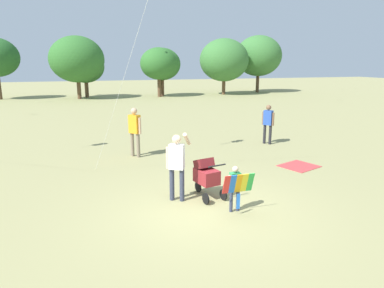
{
  "coord_description": "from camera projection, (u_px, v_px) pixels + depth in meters",
  "views": [
    {
      "loc": [
        -2.6,
        -7.1,
        3.37
      ],
      "look_at": [
        0.06,
        1.26,
        1.3
      ],
      "focal_mm": 32.53,
      "sensor_mm": 36.0,
      "label": 1
    }
  ],
  "objects": [
    {
      "name": "child_with_butterfly_kite",
      "position": [
        236.0,
        185.0,
        7.89
      ],
      "size": [
        0.72,
        0.34,
        1.09
      ],
      "color": "#33384C",
      "rests_on": "ground"
    },
    {
      "name": "person_red_shirt",
      "position": [
        268.0,
        121.0,
        14.48
      ],
      "size": [
        0.39,
        0.45,
        1.65
      ],
      "color": "#232328",
      "rests_on": "ground"
    },
    {
      "name": "stroller",
      "position": [
        206.0,
        174.0,
        8.79
      ],
      "size": [
        0.67,
        1.12,
        1.03
      ],
      "color": "black",
      "rests_on": "ground"
    },
    {
      "name": "ground_plane",
      "position": [
        206.0,
        210.0,
        8.13
      ],
      "size": [
        120.0,
        120.0,
        0.0
      ],
      "primitive_type": "plane",
      "color": "#938E5B"
    },
    {
      "name": "person_sitting_far",
      "position": [
        135.0,
        128.0,
        12.48
      ],
      "size": [
        0.43,
        0.46,
        1.79
      ],
      "color": "#7F705B",
      "rests_on": "ground"
    },
    {
      "name": "person_adult_flyer",
      "position": [
        177.0,
        162.0,
        8.48
      ],
      "size": [
        0.66,
        0.48,
        1.75
      ],
      "color": "#33384C",
      "rests_on": "ground"
    },
    {
      "name": "picnic_blanket",
      "position": [
        299.0,
        166.0,
        11.52
      ],
      "size": [
        1.41,
        1.33,
        0.02
      ],
      "primitive_type": "cube",
      "rotation": [
        0.0,
        0.0,
        0.35
      ],
      "color": "#CC3D3D",
      "rests_on": "ground"
    },
    {
      "name": "treeline_distant",
      "position": [
        164.0,
        60.0,
        34.86
      ],
      "size": [
        31.07,
        6.18,
        6.27
      ],
      "color": "brown",
      "rests_on": "ground"
    }
  ]
}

